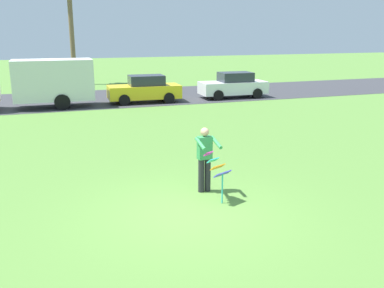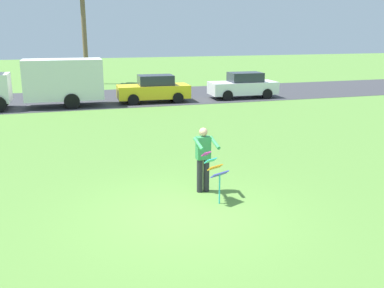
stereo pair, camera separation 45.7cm
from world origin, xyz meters
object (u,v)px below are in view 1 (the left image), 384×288
kite_held (218,169)px  parked_car_white (234,85)px  parked_truck_white_box (38,82)px  person_kite_flyer (205,157)px  parked_car_yellow (145,89)px

kite_held → parked_car_white: 17.35m
kite_held → parked_car_white: bearing=64.3°
parked_truck_white_box → kite_held: bearing=-75.2°
kite_held → parked_truck_white_box: parked_truck_white_box is taller
parked_car_white → person_kite_flyer: bearing=-117.0°
person_kite_flyer → parked_car_yellow: size_ratio=0.41×
kite_held → parked_car_white: size_ratio=0.29×
kite_held → person_kite_flyer: bearing=94.3°
kite_held → parked_car_yellow: (1.80, 15.63, -0.07)m
kite_held → parked_car_white: parked_car_white is taller
parked_truck_white_box → parked_car_yellow: bearing=-0.0°
kite_held → parked_car_yellow: parked_car_yellow is taller
person_kite_flyer → kite_held: 0.75m
parked_truck_white_box → parked_car_white: bearing=-0.0°
person_kite_flyer → kite_held: person_kite_flyer is taller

